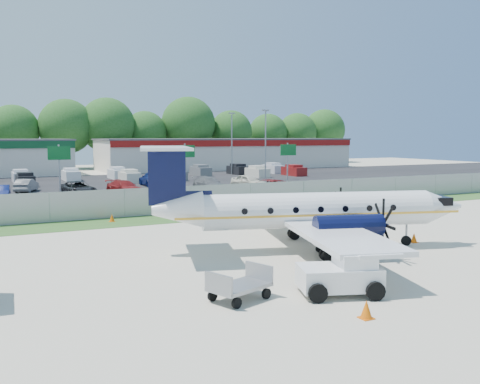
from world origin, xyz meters
name	(u,v)px	position (x,y,z in m)	size (l,w,h in m)	color
ground	(293,248)	(0.00, 0.00, 0.00)	(170.00, 170.00, 0.00)	beige
grass_verge	(202,216)	(0.00, 12.00, 0.01)	(170.00, 4.00, 0.02)	#2D561E
access_road	(169,205)	(0.00, 19.00, 0.01)	(170.00, 8.00, 0.02)	black
parking_lot	(109,184)	(0.00, 40.00, 0.01)	(170.00, 32.00, 0.02)	black
perimeter_fence	(191,199)	(0.00, 14.00, 1.00)	(120.00, 0.06, 1.99)	gray
building_east	(227,153)	(26.00, 61.98, 2.63)	(44.40, 12.40, 5.24)	silver
sign_left	(59,161)	(-8.00, 22.91, 3.61)	(1.80, 0.26, 5.00)	gray
sign_mid	(185,159)	(3.00, 22.91, 3.61)	(1.80, 0.26, 5.00)	gray
sign_right	(288,157)	(14.00, 22.91, 3.61)	(1.80, 0.26, 5.00)	gray
light_pole_ne	(266,139)	(20.00, 38.00, 5.23)	(0.90, 0.35, 9.09)	gray
light_pole_se	(232,139)	(20.00, 48.00, 5.23)	(0.90, 0.35, 9.09)	gray
tree_line	(63,169)	(0.00, 74.00, 0.00)	(112.00, 6.00, 14.00)	#1D4E17
aircraft	(311,210)	(0.54, -0.76, 2.00)	(16.95, 16.55, 5.18)	silver
pushback_tug	(342,274)	(-2.80, -7.65, 0.74)	(3.26, 2.83, 1.54)	silver
baggage_cart_near	(336,244)	(1.05, -2.19, 0.46)	(2.09, 1.53, 0.99)	gray
baggage_cart_far	(240,285)	(-6.43, -6.60, 0.52)	(2.43, 1.90, 1.12)	gray
cone_nose	(414,238)	(6.49, -1.83, 0.25)	(0.37, 0.37, 0.53)	#DD5B06
cone_port_wing	(366,310)	(-3.75, -10.09, 0.28)	(0.41, 0.41, 0.59)	#DD5B06
cone_starboard_wing	(112,218)	(-6.29, 12.46, 0.25)	(0.38, 0.38, 0.53)	#DD5B06
road_car_mid	(268,197)	(10.20, 20.35, 0.00)	(2.71, 5.88, 1.63)	maroon
road_car_east	(458,188)	(33.02, 18.29, 0.00)	(1.91, 4.69, 1.36)	silver
parked_car_a	(2,200)	(-12.14, 29.36, 0.00)	(1.36, 3.91, 1.29)	navy
parked_car_b	(78,197)	(-5.56, 28.67, 0.00)	(2.39, 5.18, 1.44)	black
parked_car_c	(125,194)	(-1.17, 28.65, 0.00)	(1.90, 4.68, 1.36)	maroon
parked_car_d	(209,191)	(7.62, 28.13, 0.00)	(2.01, 4.94, 1.43)	#595B5E
parked_car_e	(249,188)	(12.56, 28.64, 0.00)	(1.78, 4.42, 1.51)	beige
parked_car_f	(27,192)	(-9.49, 35.41, 0.00)	(1.43, 4.10, 1.35)	#595B5E
parked_car_g	(153,186)	(3.99, 35.59, 0.00)	(2.32, 5.71, 1.66)	navy
far_parking_rows	(100,181)	(0.00, 45.00, 0.00)	(56.00, 10.00, 1.60)	gray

